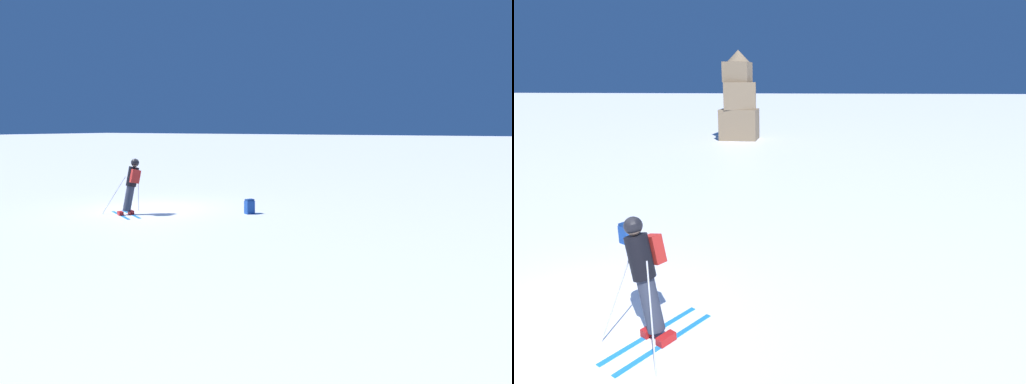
{
  "view_description": "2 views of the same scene",
  "coord_description": "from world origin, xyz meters",
  "views": [
    {
      "loc": [
        13.67,
        11.57,
        2.94
      ],
      "look_at": [
        -0.25,
        4.14,
        0.86
      ],
      "focal_mm": 35.0,
      "sensor_mm": 36.0,
      "label": 1
    },
    {
      "loc": [
        3.46,
        -5.05,
        3.74
      ],
      "look_at": [
        2.48,
        4.59,
        1.09
      ],
      "focal_mm": 28.0,
      "sensor_mm": 36.0,
      "label": 2
    }
  ],
  "objects": [
    {
      "name": "ground_plane",
      "position": [
        0.0,
        0.0,
        0.0
      ],
      "size": [
        300.0,
        300.0,
        0.0
      ],
      "primitive_type": "plane",
      "color": "white"
    },
    {
      "name": "skier",
      "position": [
        1.06,
        0.14,
        1.06
      ],
      "size": [
        1.48,
        1.77,
        1.9
      ],
      "rotation": [
        0.0,
        0.0,
        -0.52
      ],
      "color": "#1E7AC6",
      "rests_on": "ground"
    },
    {
      "name": "spare_backpack",
      "position": [
        -0.9,
        3.55,
        0.24
      ],
      "size": [
        0.37,
        0.34,
        0.5
      ],
      "rotation": [
        0.0,
        0.0,
        5.77
      ],
      "color": "#194293",
      "rests_on": "ground"
    }
  ]
}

